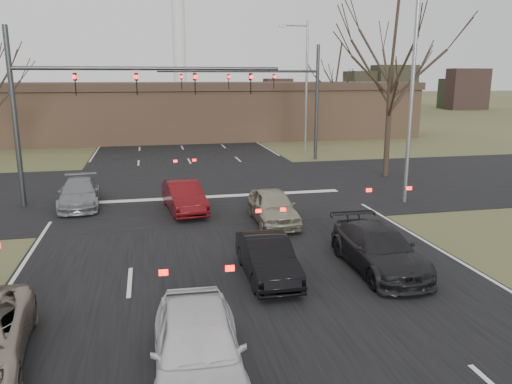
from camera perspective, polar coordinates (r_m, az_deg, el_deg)
ground at (r=12.73m, az=1.81°, el=-14.25°), size 360.00×360.00×0.00m
road_main at (r=71.26m, az=-10.10°, el=8.16°), size 14.00×300.00×0.02m
road_cross at (r=26.75m, az=-6.00°, el=0.41°), size 200.00×14.00×0.02m
building at (r=49.30m, az=-6.77°, el=9.27°), size 42.40×10.40×5.30m
mast_arm_near at (r=24.10m, az=-18.41°, el=10.58°), size 12.12×0.24×8.00m
mast_arm_far at (r=35.14m, az=2.57°, el=11.70°), size 11.12×0.24×8.00m
streetlight_right_near at (r=23.96m, az=17.08°, el=11.89°), size 2.34×0.25×10.00m
streetlight_right_far at (r=39.85m, az=5.55°, el=12.63°), size 2.34×0.25×10.00m
tree_right_near at (r=30.44m, az=15.54°, el=18.37°), size 6.90×6.90×11.50m
tree_right_far at (r=49.30m, az=9.16°, el=14.19°), size 5.40×5.40×9.00m
car_white_sedan at (r=10.14m, az=-6.65°, el=-17.20°), size 1.94×4.44×1.49m
car_black_hatch at (r=14.85m, az=1.31°, el=-7.52°), size 1.34×3.76×1.24m
car_charcoal_sedan at (r=15.89m, az=13.85°, el=-6.34°), size 1.91×4.59×1.33m
car_grey_ahead at (r=24.25m, az=-19.55°, el=-0.12°), size 2.02×4.41×1.25m
car_red_ahead at (r=22.23m, az=-8.21°, el=-0.53°), size 1.87×4.19×1.34m
car_silver_ahead at (r=20.29m, az=1.96°, el=-1.67°), size 1.69×4.04×1.37m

